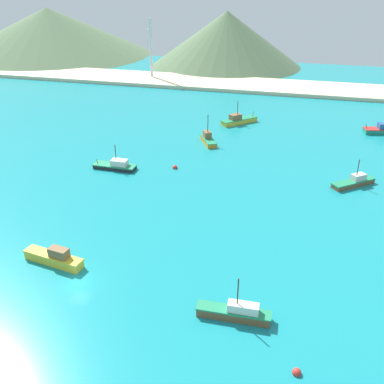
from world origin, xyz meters
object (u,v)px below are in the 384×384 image
at_px(fishing_boat_11, 236,312).
at_px(buoy_1, 175,167).
at_px(fishing_boat_1, 238,120).
at_px(fishing_boat_7, 354,182).
at_px(fishing_boat_6, 116,165).
at_px(fishing_boat_12, 379,130).
at_px(fishing_boat_5, 208,139).
at_px(radio_tower, 151,49).
at_px(buoy_0, 297,372).
at_px(fishing_boat_0, 55,258).

distance_m(fishing_boat_11, buoy_1, 46.84).
xyz_separation_m(fishing_boat_1, fishing_boat_7, (28.89, -33.16, -0.16)).
bearing_deg(fishing_boat_6, fishing_boat_12, 34.46).
bearing_deg(fishing_boat_12, fishing_boat_5, -156.01).
height_order(fishing_boat_6, radio_tower, radio_tower).
bearing_deg(fishing_boat_12, fishing_boat_7, -103.03).
bearing_deg(fishing_boat_11, fishing_boat_7, 69.38).
xyz_separation_m(fishing_boat_11, buoy_0, (7.78, -6.64, -0.74)).
xyz_separation_m(fishing_boat_0, fishing_boat_5, (10.15, 54.75, -0.05)).
bearing_deg(fishing_boat_5, buoy_1, -100.87).
relative_size(fishing_boat_6, radio_tower, 0.41).
bearing_deg(fishing_boat_12, buoy_0, -101.04).
distance_m(fishing_boat_5, fishing_boat_12, 45.49).
bearing_deg(fishing_boat_5, fishing_boat_1, 74.69).
bearing_deg(fishing_boat_1, fishing_boat_7, -48.94).
bearing_deg(fishing_boat_7, radio_tower, 132.00).
bearing_deg(fishing_boat_11, fishing_boat_6, 130.42).
relative_size(fishing_boat_1, fishing_boat_11, 1.05).
height_order(fishing_boat_0, radio_tower, radio_tower).
bearing_deg(fishing_boat_12, fishing_boat_0, -125.22).
relative_size(fishing_boat_6, buoy_1, 8.63).
xyz_separation_m(fishing_boat_0, fishing_boat_7, (43.73, 38.77, -0.21)).
bearing_deg(buoy_1, buoy_0, -59.73).
bearing_deg(fishing_boat_12, fishing_boat_11, -107.32).
distance_m(fishing_boat_5, radio_tower, 73.01).
relative_size(fishing_boat_7, fishing_boat_12, 1.14).
bearing_deg(buoy_0, fishing_boat_6, 131.95).
bearing_deg(fishing_boat_0, fishing_boat_6, 98.88).
xyz_separation_m(fishing_boat_5, fishing_boat_12, (41.56, 18.49, -0.03)).
distance_m(fishing_boat_12, buoy_1, 57.28).
xyz_separation_m(fishing_boat_0, fishing_boat_6, (-5.33, 34.10, -0.22)).
height_order(fishing_boat_0, fishing_boat_5, fishing_boat_5).
bearing_deg(fishing_boat_1, radio_tower, 132.67).
bearing_deg(buoy_0, radio_tower, 115.81).
xyz_separation_m(fishing_boat_11, fishing_boat_12, (24.22, 77.66, 0.00)).
relative_size(fishing_boat_1, radio_tower, 0.43).
height_order(fishing_boat_1, fishing_boat_12, fishing_boat_1).
height_order(buoy_0, radio_tower, radio_tower).
bearing_deg(fishing_boat_1, buoy_0, -76.18).
distance_m(fishing_boat_12, radio_tower, 90.32).
relative_size(fishing_boat_12, buoy_0, 7.79).
height_order(fishing_boat_5, fishing_boat_7, fishing_boat_5).
relative_size(fishing_boat_5, fishing_boat_7, 0.90).
height_order(fishing_boat_0, fishing_boat_11, fishing_boat_11).
relative_size(fishing_boat_0, buoy_1, 9.02).
bearing_deg(buoy_1, fishing_boat_11, -63.86).
xyz_separation_m(fishing_boat_7, radio_tower, (-70.37, 78.16, 10.70)).
bearing_deg(fishing_boat_11, radio_tower, 114.04).
relative_size(fishing_boat_5, fishing_boat_6, 0.85).
xyz_separation_m(fishing_boat_5, fishing_boat_7, (33.59, -15.98, -0.16)).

